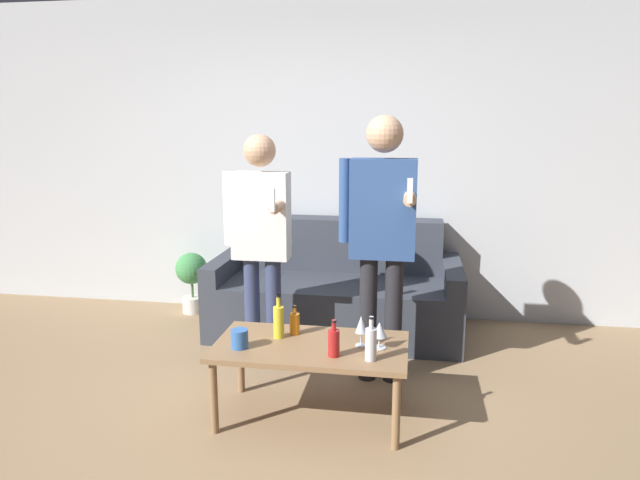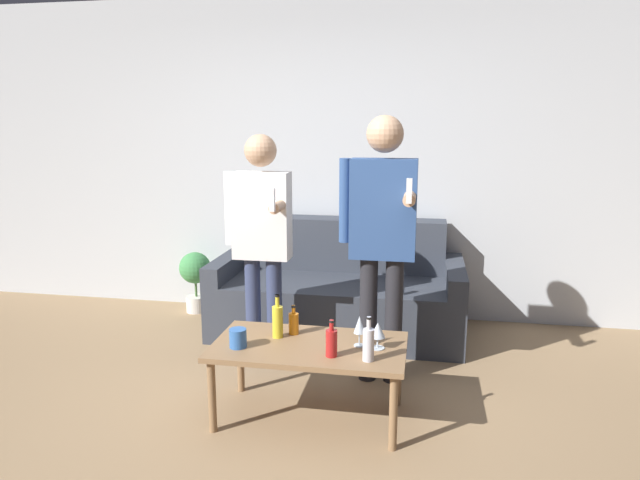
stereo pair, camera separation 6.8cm
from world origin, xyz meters
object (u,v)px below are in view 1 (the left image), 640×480
object	(u,v)px
couch	(337,292)
person_standing_left	(261,232)
coffee_table	(311,352)
bottle_orange	(371,343)
person_standing_right	(382,228)

from	to	relation	value
couch	person_standing_left	distance (m)	1.09
coffee_table	bottle_orange	size ratio (longest dim) A/B	4.51
coffee_table	bottle_orange	bearing A→B (deg)	-24.71
bottle_orange	person_standing_left	distance (m)	1.21
coffee_table	person_standing_right	size ratio (longest dim) A/B	0.63
bottle_orange	coffee_table	bearing A→B (deg)	155.29
person_standing_left	person_standing_right	distance (m)	0.81
couch	person_standing_left	world-z (taller)	person_standing_left
person_standing_right	bottle_orange	bearing A→B (deg)	-90.37
couch	bottle_orange	distance (m)	1.66
coffee_table	person_standing_right	world-z (taller)	person_standing_right
couch	bottle_orange	xyz separation A→B (m)	(0.39, -1.59, 0.23)
bottle_orange	person_standing_right	size ratio (longest dim) A/B	0.14
couch	bottle_orange	size ratio (longest dim) A/B	8.15
bottle_orange	person_standing_right	world-z (taller)	person_standing_right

